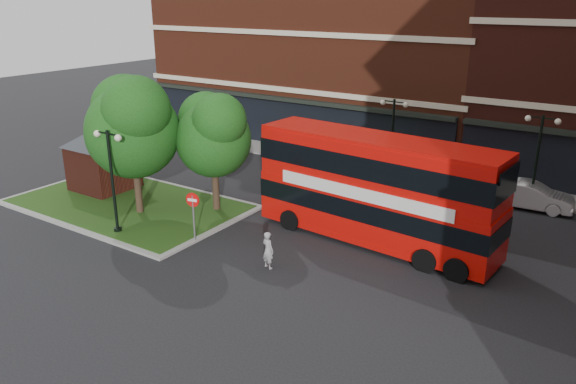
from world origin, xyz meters
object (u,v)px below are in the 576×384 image
Objects in this scene: bus at (376,183)px; car_silver at (301,147)px; car_white at (530,195)px; woman at (268,250)px.

car_silver is (-10.16, 9.88, -2.08)m from bus.
car_silver is at bearing 80.19° from car_white.
woman is at bearing -147.00° from car_silver.
car_white is at bearing -90.32° from car_silver.
woman is at bearing 146.23° from car_white.
bus is 7.11× the size of woman.
car_silver is (-7.71, 14.70, -0.07)m from woman.
bus is 2.65× the size of car_white.
bus is 10.01m from car_white.
car_silver is at bearing -47.84° from woman.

